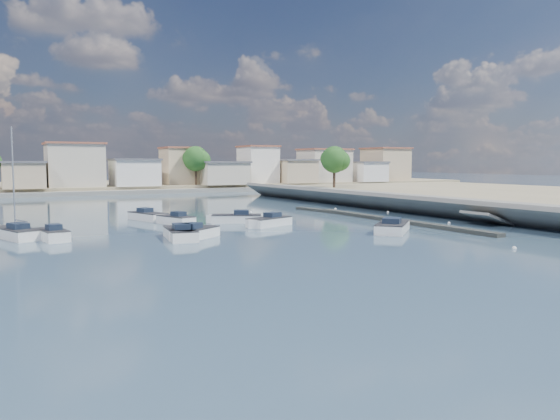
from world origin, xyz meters
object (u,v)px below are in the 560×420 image
motorboat_c (234,219)px  motorboat_b (197,233)px  motorboat_h (393,227)px  motorboat_g (149,217)px  motorboat_a (180,234)px  sailboat (14,233)px  motorboat_d (267,222)px  motorboat_e (52,235)px  motorboat_f (174,220)px

motorboat_c → motorboat_b: bearing=-128.1°
motorboat_b → motorboat_h: 16.99m
motorboat_g → motorboat_h: same height
motorboat_a → motorboat_b: 1.38m
motorboat_h → sailboat: 31.33m
motorboat_d → motorboat_h: 11.69m
motorboat_b → motorboat_h: bearing=-13.7°
motorboat_c → sailboat: sailboat is taller
motorboat_h → motorboat_c: bearing=127.0°
motorboat_e → motorboat_g: same height
motorboat_h → motorboat_f: bearing=136.7°
motorboat_b → motorboat_h: size_ratio=0.80×
motorboat_c → motorboat_g: size_ratio=0.98×
motorboat_e → motorboat_f: bearing=27.2°
motorboat_a → motorboat_c: 11.74m
motorboat_d → motorboat_g: size_ratio=0.95×
motorboat_d → sailboat: 21.53m
motorboat_f → sailboat: size_ratio=0.52×
motorboat_e → motorboat_g: size_ratio=0.86×
motorboat_e → motorboat_f: same height
motorboat_f → motorboat_h: (15.24, -14.37, 0.00)m
motorboat_c → motorboat_f: same height
motorboat_d → motorboat_f: 9.30m
motorboat_a → motorboat_e: size_ratio=1.22×
motorboat_b → motorboat_e: same height
motorboat_a → motorboat_g: 14.54m
motorboat_f → motorboat_g: bearing=106.5°
motorboat_c → motorboat_d: size_ratio=1.03×
motorboat_a → motorboat_f: bearing=75.4°
motorboat_e → motorboat_d: bearing=0.3°
motorboat_b → sailboat: size_ratio=0.52×
motorboat_f → motorboat_e: bearing=-152.8°
motorboat_c → motorboat_h: same height
motorboat_d → motorboat_h: same height
motorboat_c → motorboat_h: 16.01m
motorboat_d → motorboat_c: bearing=110.5°
motorboat_b → sailboat: 14.56m
motorboat_f → motorboat_g: 4.71m
motorboat_g → motorboat_d: bearing=-50.5°
motorboat_a → motorboat_g: same height
motorboat_b → motorboat_e: size_ratio=1.00×
motorboat_d → sailboat: bearing=174.1°
motorboat_e → motorboat_h: same height
motorboat_f → motorboat_d: bearing=-39.1°
motorboat_h → motorboat_b: bearing=166.3°
motorboat_c → motorboat_e: 17.80m
motorboat_a → motorboat_f: size_ratio=1.22×
motorboat_a → sailboat: size_ratio=0.64×
motorboat_g → sailboat: 15.23m
motorboat_g → motorboat_h: bearing=-48.7°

